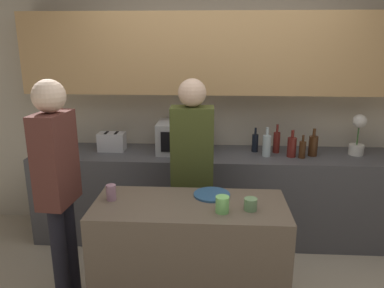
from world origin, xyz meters
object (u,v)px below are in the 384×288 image
at_px(bottle_0, 255,142).
at_px(bottle_3, 292,147).
at_px(toaster, 112,142).
at_px(cup_2, 251,204).
at_px(cup_1, 222,204).
at_px(bottle_2, 277,142).
at_px(bottle_5, 313,145).
at_px(bottle_4, 302,149).
at_px(bottle_1, 267,145).
at_px(microwave, 184,137).
at_px(potted_plant, 358,135).
at_px(plate_on_island, 212,195).
at_px(person_center, 57,177).
at_px(person_left, 192,162).
at_px(cup_0, 111,192).

height_order(bottle_0, bottle_3, bottle_3).
relative_size(toaster, cup_2, 3.03).
distance_m(cup_1, cup_2, 0.19).
xyz_separation_m(bottle_2, bottle_5, (0.33, -0.08, -0.01)).
bearing_deg(bottle_4, toaster, 175.77).
bearing_deg(bottle_1, microwave, 173.30).
bearing_deg(cup_1, bottle_4, 57.20).
bearing_deg(bottle_5, bottle_2, 166.52).
height_order(bottle_1, bottle_3, bottle_1).
height_order(bottle_0, cup_1, bottle_0).
bearing_deg(potted_plant, cup_1, -134.66).
distance_m(potted_plant, plate_on_island, 1.75).
distance_m(potted_plant, bottle_1, 0.88).
xyz_separation_m(bottle_4, bottle_5, (0.12, 0.08, 0.02)).
height_order(plate_on_island, person_center, person_center).
distance_m(bottle_4, person_left, 1.13).
relative_size(cup_0, cup_2, 1.28).
height_order(bottle_0, person_center, person_center).
height_order(potted_plant, bottle_0, potted_plant).
relative_size(bottle_0, bottle_5, 0.91).
bearing_deg(cup_1, person_left, 109.43).
relative_size(bottle_2, bottle_3, 1.10).
xyz_separation_m(bottle_4, plate_on_island, (-0.84, -0.93, -0.07)).
height_order(bottle_1, plate_on_island, bottle_1).
relative_size(bottle_2, cup_0, 2.59).
distance_m(toaster, potted_plant, 2.39).
distance_m(potted_plant, bottle_0, 0.97).
distance_m(bottle_0, person_left, 0.92).
xyz_separation_m(bottle_1, cup_2, (-0.26, -1.19, -0.06)).
distance_m(bottle_5, person_center, 2.30).
bearing_deg(bottle_2, plate_on_island, -119.70).
bearing_deg(bottle_2, toaster, -179.21).
bearing_deg(bottle_5, microwave, 177.41).
xyz_separation_m(bottle_3, person_left, (-0.91, -0.56, 0.01)).
distance_m(bottle_3, person_left, 1.07).
distance_m(plate_on_island, person_center, 1.10).
xyz_separation_m(bottle_0, cup_1, (-0.35, -1.37, -0.04)).
xyz_separation_m(potted_plant, bottle_0, (-0.96, 0.05, -0.11)).
relative_size(bottle_0, bottle_1, 0.87).
bearing_deg(person_left, person_center, 25.05).
relative_size(microwave, cup_0, 4.76).
distance_m(potted_plant, bottle_3, 0.65).
xyz_separation_m(toaster, bottle_0, (1.42, 0.05, 0.00)).
relative_size(bottle_1, bottle_5, 1.05).
xyz_separation_m(toaster, bottle_2, (1.62, 0.02, 0.02)).
bearing_deg(potted_plant, toaster, 180.00).
relative_size(microwave, bottle_1, 1.86).
xyz_separation_m(cup_0, person_center, (-0.39, 0.05, 0.08)).
height_order(microwave, cup_1, microwave).
height_order(bottle_1, cup_1, bottle_1).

